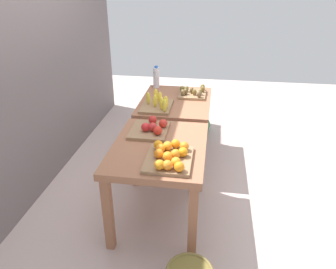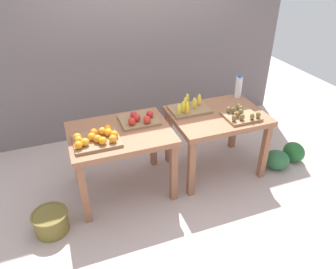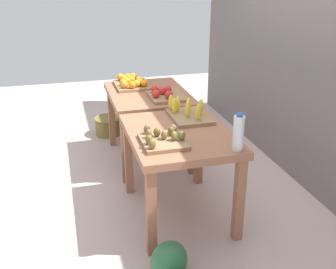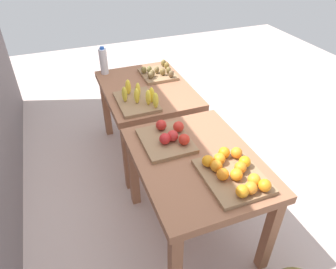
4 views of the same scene
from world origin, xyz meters
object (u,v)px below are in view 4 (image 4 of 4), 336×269
Objects in this scene: kiwi_bin at (158,73)px; water_bottle at (104,61)px; banana_crate at (138,99)px; display_table_right at (147,97)px; display_table_left at (196,171)px; apple_bin at (168,138)px; watermelon_pile at (146,99)px; orange_bin at (234,173)px.

kiwi_bin is 1.30× the size of water_bottle.
display_table_right is at bearing -30.68° from banana_crate.
display_table_left is at bearing -168.90° from banana_crate.
apple_bin is 0.60m from banana_crate.
water_bottle is at bearing 128.12° from watermelon_pile.
banana_crate reaches higher than watermelon_pile.
display_table_right is 3.75× the size of water_bottle.
water_bottle reaches higher than watermelon_pile.
banana_crate is 1.59× the size of water_bottle.
watermelon_pile is (1.75, -0.36, -0.67)m from apple_bin.
display_table_right reaches higher than watermelon_pile.
display_table_left is 0.31m from apple_bin.
kiwi_bin is 0.57× the size of watermelon_pile.
display_table_right is 2.89× the size of kiwi_bin.
water_bottle reaches higher than apple_bin.
display_table_left is at bearing 180.00° from display_table_right.
banana_crate reaches higher than orange_bin.
banana_crate is 0.69× the size of watermelon_pile.
orange_bin is at bearing 178.00° from kiwi_bin.
apple_bin reaches higher than orange_bin.
kiwi_bin is at bearing -15.59° from apple_bin.
water_bottle is (1.81, 0.43, 0.09)m from orange_bin.
apple_bin is 1.11× the size of kiwi_bin.
banana_crate is at bearing 143.17° from kiwi_bin.
apple_bin is 1.10m from kiwi_bin.
water_bottle is at bearing 11.10° from display_table_left.
watermelon_pile is (1.15, -0.41, -0.68)m from banana_crate.
orange_bin is 1.56m from kiwi_bin.
kiwi_bin is (1.56, -0.05, -0.01)m from orange_bin.
kiwi_bin is (0.46, -0.35, -0.01)m from banana_crate.
orange_bin is at bearing -153.10° from display_table_left.
display_table_left is 2.08m from watermelon_pile.
orange_bin is at bearing -174.70° from display_table_right.
apple_bin is (-0.88, 0.12, 0.15)m from display_table_right.
orange_bin is at bearing -153.75° from apple_bin.
display_table_right is 2.36× the size of banana_crate.
water_bottle is at bearing 13.46° from orange_bin.
banana_crate is at bearing 4.74° from apple_bin.
banana_crate is at bearing -168.90° from water_bottle.
display_table_right is at bearing 135.48° from kiwi_bin.
watermelon_pile is at bearing -15.83° from display_table_right.
water_bottle is (0.25, 0.49, 0.10)m from kiwi_bin.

